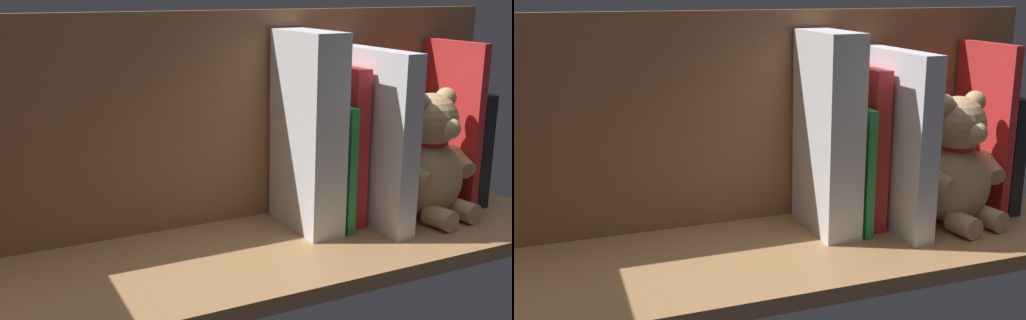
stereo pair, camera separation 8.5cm
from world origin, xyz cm
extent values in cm
cube|color=#A87A4C|center=(0.00, 0.00, -1.10)|extent=(97.02, 29.18, 2.20)
cube|color=#986641|center=(0.00, -12.34, 15.98)|extent=(97.02, 1.50, 31.97)
cube|color=black|center=(-40.47, -4.61, 9.33)|extent=(2.35, 13.16, 18.67)
cube|color=red|center=(-37.94, -4.35, 13.44)|extent=(1.42, 13.68, 26.88)
ellipsoid|color=tan|center=(-29.89, 0.03, 6.13)|extent=(13.21, 12.21, 12.25)
sphere|color=tan|center=(-29.89, 0.03, 15.41)|extent=(8.42, 8.42, 8.42)
sphere|color=tan|center=(-33.01, -0.50, 18.57)|extent=(3.25, 3.25, 3.25)
sphere|color=tan|center=(-26.78, 0.55, 18.57)|extent=(3.25, 3.25, 3.25)
sphere|color=#DBB77F|center=(-30.49, 3.56, 14.78)|extent=(3.25, 3.25, 3.25)
cylinder|color=tan|center=(-35.89, 0.57, 8.27)|extent=(3.91, 6.44, 4.53)
cylinder|color=tan|center=(-24.41, 2.51, 8.27)|extent=(5.47, 6.65, 4.53)
cylinder|color=tan|center=(-33.48, 4.70, 1.63)|extent=(3.97, 5.07, 3.25)
cylinder|color=tan|center=(-28.04, 5.62, 1.63)|extent=(3.97, 5.07, 3.25)
torus|color=red|center=(-29.89, 0.03, 12.06)|extent=(6.44, 6.44, 0.96)
cube|color=silver|center=(-20.32, -1.88, 13.28)|extent=(3.19, 18.62, 26.56)
cube|color=red|center=(-16.87, -5.23, 11.97)|extent=(2.43, 11.92, 23.94)
cube|color=green|center=(-14.38, -4.41, 9.38)|extent=(1.26, 13.56, 18.75)
cube|color=white|center=(-10.43, -4.23, 14.64)|extent=(5.37, 13.71, 29.28)
camera|label=1|loc=(35.90, 73.97, 35.05)|focal=44.38mm
camera|label=2|loc=(28.06, 77.28, 35.05)|focal=44.38mm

